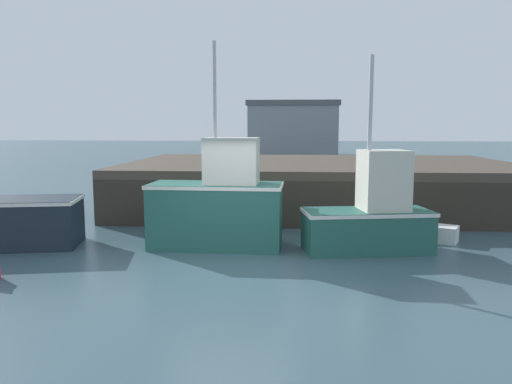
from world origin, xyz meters
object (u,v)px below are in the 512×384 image
Objects in this scene: fishing_boat_near_left at (11,220)px; fishing_boat_mid at (371,215)px; fishing_boat_near_right at (218,205)px; rowboat at (418,231)px.

fishing_boat_mid reaches higher than fishing_boat_near_left.
fishing_boat_near_right is 3.49m from fishing_boat_mid.
fishing_boat_near_right reaches higher than rowboat.
fishing_boat_near_right is at bearing 178.15° from fishing_boat_mid.
fishing_boat_near_right reaches higher than fishing_boat_near_left.
fishing_boat_mid is at bearing 1.40° from fishing_boat_near_left.
rowboat is at bearing 42.52° from fishing_boat_mid.
fishing_boat_near_right is (4.83, 0.32, 0.34)m from fishing_boat_near_left.
fishing_boat_near_left is at bearing -176.26° from fishing_boat_near_right.
fishing_boat_near_left is 0.76× the size of fishing_boat_mid.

